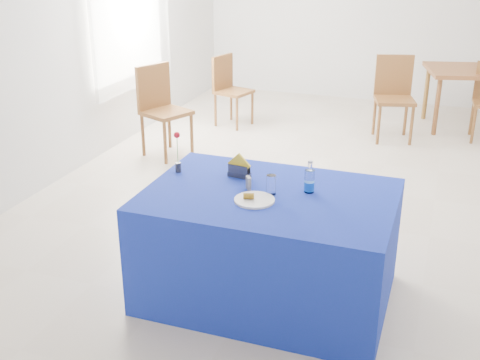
% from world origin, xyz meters
% --- Properties ---
extents(floor, '(7.00, 7.00, 0.00)m').
position_xyz_m(floor, '(0.00, 0.00, 0.00)').
color(floor, beige).
rests_on(floor, ground).
extents(room_shell, '(7.00, 7.00, 7.00)m').
position_xyz_m(room_shell, '(0.00, 0.00, 1.75)').
color(room_shell, silver).
rests_on(room_shell, ground).
extents(window_pane, '(0.04, 1.50, 1.60)m').
position_xyz_m(window_pane, '(-2.47, 0.80, 1.55)').
color(window_pane, white).
rests_on(window_pane, room_shell).
extents(curtain, '(0.04, 1.75, 1.85)m').
position_xyz_m(curtain, '(-2.40, 0.80, 1.55)').
color(curtain, white).
rests_on(curtain, room_shell).
extents(plate, '(0.25, 0.25, 0.01)m').
position_xyz_m(plate, '(0.05, -2.18, 0.77)').
color(plate, white).
rests_on(plate, blue_table).
extents(drinking_glass, '(0.06, 0.06, 0.13)m').
position_xyz_m(drinking_glass, '(0.12, -2.04, 0.82)').
color(drinking_glass, white).
rests_on(drinking_glass, blue_table).
extents(salt_shaker, '(0.03, 0.03, 0.08)m').
position_xyz_m(salt_shaker, '(-0.04, -2.03, 0.80)').
color(salt_shaker, slate).
rests_on(salt_shaker, blue_table).
extents(pepper_shaker, '(0.03, 0.03, 0.08)m').
position_xyz_m(pepper_shaker, '(-0.05, -2.00, 0.80)').
color(pepper_shaker, slate).
rests_on(pepper_shaker, blue_table).
extents(blue_table, '(1.60, 1.10, 0.76)m').
position_xyz_m(blue_table, '(0.11, -2.04, 0.38)').
color(blue_table, '#102D97').
rests_on(blue_table, floor).
extents(water_bottle, '(0.07, 0.07, 0.21)m').
position_xyz_m(water_bottle, '(0.34, -1.92, 0.83)').
color(water_bottle, silver).
rests_on(water_bottle, blue_table).
extents(napkin_holder, '(0.16, 0.08, 0.17)m').
position_xyz_m(napkin_holder, '(-0.17, -1.83, 0.81)').
color(napkin_holder, '#333338').
rests_on(napkin_holder, blue_table).
extents(rose_vase, '(0.04, 0.04, 0.29)m').
position_xyz_m(rose_vase, '(-0.61, -1.89, 0.90)').
color(rose_vase, '#29292E').
rests_on(rose_vase, blue_table).
extents(chair_bg_left, '(0.54, 0.54, 0.98)m').
position_xyz_m(chair_bg_left, '(0.50, 1.76, 0.57)').
color(chair_bg_left, brown).
rests_on(chair_bg_left, floor).
extents(chair_win_a, '(0.59, 0.59, 1.00)m').
position_xyz_m(chair_win_a, '(-1.86, 0.32, 0.58)').
color(chair_win_a, brown).
rests_on(chair_win_a, floor).
extents(chair_win_b, '(0.49, 0.49, 0.89)m').
position_xyz_m(chair_win_b, '(-1.55, 1.63, 0.51)').
color(chair_win_b, brown).
rests_on(chair_win_b, floor).
extents(banana_pieces, '(0.08, 0.06, 0.04)m').
position_xyz_m(banana_pieces, '(0.02, -2.19, 0.79)').
color(banana_pieces, gold).
rests_on(banana_pieces, plate).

